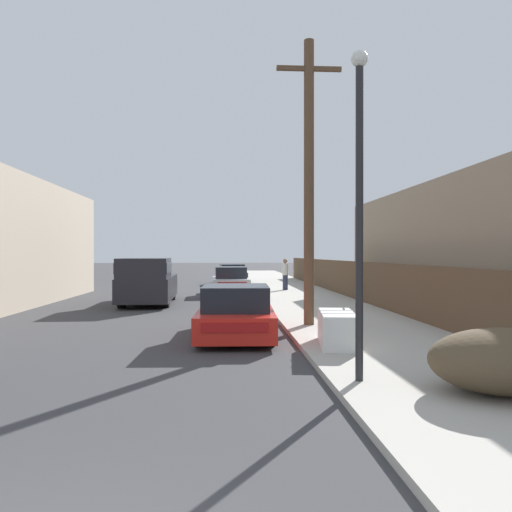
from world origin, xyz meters
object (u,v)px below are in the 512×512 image
discarded_fridge (337,329)px  pickup_truck (148,281)px  brush_pile (505,361)px  pedestrian (285,274)px  utility_pole (309,178)px  street_lamp (359,191)px  car_parked_mid (230,282)px  car_parked_far (232,275)px  parked_sports_car_red (236,314)px

discarded_fridge → pickup_truck: pickup_truck is taller
discarded_fridge → pickup_truck: size_ratio=0.36×
brush_pile → pedestrian: size_ratio=1.27×
utility_pole → pedestrian: (0.97, 13.14, -3.19)m
pickup_truck → street_lamp: 14.10m
pickup_truck → utility_pole: bearing=126.9°
car_parked_mid → street_lamp: street_lamp is taller
utility_pole → pedestrian: bearing=85.8°
utility_pole → brush_pile: utility_pole is taller
pickup_truck → street_lamp: bearing=110.3°
pickup_truck → car_parked_mid: bearing=-127.2°
pickup_truck → brush_pile: (7.05, -13.75, -0.37)m
utility_pole → pickup_truck: bearing=128.4°
car_parked_far → pedestrian: (2.78, -7.46, 0.35)m
utility_pole → parked_sports_car_red: bearing=-147.5°
pedestrian → utility_pole: bearing=-94.2°
parked_sports_car_red → car_parked_far: (0.24, 21.90, 0.05)m
parked_sports_car_red → pickup_truck: 8.87m
parked_sports_car_red → car_parked_far: size_ratio=0.94×
brush_pile → pedestrian: bearing=91.8°
discarded_fridge → utility_pole: size_ratio=0.24×
parked_sports_car_red → discarded_fridge: bearing=-38.1°
car_parked_far → street_lamp: bearing=-90.9°
parked_sports_car_red → brush_pile: size_ratio=1.92×
car_parked_mid → car_parked_far: size_ratio=0.95×
brush_pile → pedestrian: pedestrian is taller
car_parked_mid → street_lamp: size_ratio=0.81×
discarded_fridge → car_parked_mid: car_parked_mid is taller
car_parked_mid → pickup_truck: bearing=-127.4°
discarded_fridge → car_parked_mid: 14.92m
brush_pile → street_lamp: bearing=156.6°
pickup_truck → brush_pile: pickup_truck is taller
car_parked_far → pedestrian: pedestrian is taller
car_parked_mid → pickup_truck: size_ratio=0.77×
car_parked_far → utility_pole: utility_pole is taller
street_lamp → utility_pole: bearing=87.5°
car_parked_mid → discarded_fridge: bearing=-83.7°
car_parked_far → street_lamp: size_ratio=0.85×
pedestrian → pickup_truck: bearing=-135.7°
pedestrian → brush_pile: bearing=-88.2°
discarded_fridge → car_parked_far: 23.78m
discarded_fridge → pickup_truck: bearing=126.5°
parked_sports_car_red → pickup_truck: pickup_truck is taller
discarded_fridge → brush_pile: (1.52, -3.77, 0.10)m
pedestrian → parked_sports_car_red: bearing=-101.8°
discarded_fridge → car_parked_mid: size_ratio=0.47×
street_lamp → pedestrian: street_lamp is taller
brush_pile → parked_sports_car_red: bearing=123.2°
car_parked_mid → street_lamp: 17.98m
discarded_fridge → utility_pole: bearing=99.0°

